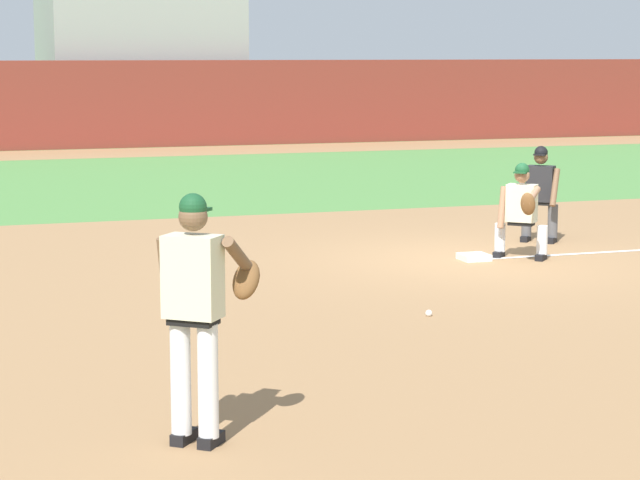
{
  "coord_description": "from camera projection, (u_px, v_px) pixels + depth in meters",
  "views": [
    {
      "loc": [
        -7.39,
        -15.44,
        2.85
      ],
      "look_at": [
        -3.84,
        -4.77,
        1.15
      ],
      "focal_mm": 70.0,
      "sensor_mm": 36.0,
      "label": 1
    }
  ],
  "objects": [
    {
      "name": "first_baseman",
      "position": [
        522.0,
        207.0,
        17.18
      ],
      "size": [
        0.71,
        1.09,
        1.34
      ],
      "color": "black",
      "rests_on": "ground"
    },
    {
      "name": "outfield_wall",
      "position": [
        160.0,
        104.0,
        37.66
      ],
      "size": [
        48.0,
        0.5,
        2.6
      ],
      "color": "maroon",
      "rests_on": "ground"
    },
    {
      "name": "first_base_bag",
      "position": [
        474.0,
        257.0,
        17.21
      ],
      "size": [
        0.38,
        0.38,
        0.09
      ],
      "primitive_type": "cube",
      "color": "white",
      "rests_on": "ground"
    },
    {
      "name": "stadium_seating_block",
      "position": [
        137.0,
        47.0,
        40.92
      ],
      "size": [
        6.02,
        5.9,
        6.0
      ],
      "color": "gray",
      "rests_on": "ground"
    },
    {
      "name": "ground_plane",
      "position": [
        474.0,
        260.0,
        17.22
      ],
      "size": [
        160.0,
        160.0,
        0.0
      ],
      "primitive_type": "plane",
      "color": "#518942"
    },
    {
      "name": "infield_dirt_patch",
      "position": [
        378.0,
        324.0,
        13.17
      ],
      "size": [
        18.0,
        18.0,
        0.01
      ],
      "primitive_type": "cube",
      "color": "#9E754C",
      "rests_on": "ground"
    },
    {
      "name": "pitcher",
      "position": [
        198.0,
        303.0,
        8.99
      ],
      "size": [
        0.85,
        0.54,
        1.86
      ],
      "color": "black",
      "rests_on": "ground"
    },
    {
      "name": "baseball",
      "position": [
        429.0,
        313.0,
        13.56
      ],
      "size": [
        0.07,
        0.07,
        0.07
      ],
      "primitive_type": "sphere",
      "color": "white",
      "rests_on": "ground"
    },
    {
      "name": "warning_track_strip",
      "position": [
        175.0,
        151.0,
        35.98
      ],
      "size": [
        48.0,
        3.2,
        0.01
      ],
      "primitive_type": "cube",
      "color": "#9E754C",
      "rests_on": "ground"
    },
    {
      "name": "umpire",
      "position": [
        540.0,
        190.0,
        18.74
      ],
      "size": [
        0.68,
        0.66,
        1.46
      ],
      "color": "black",
      "rests_on": "ground"
    }
  ]
}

